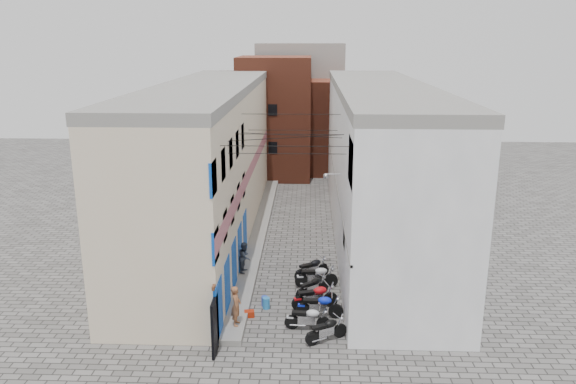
# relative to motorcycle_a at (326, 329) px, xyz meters

# --- Properties ---
(ground) EXTENTS (90.00, 90.00, 0.00)m
(ground) POSITION_rel_motorcycle_a_xyz_m (-1.69, -0.55, -0.54)
(ground) COLOR #575452
(ground) RESTS_ON ground
(plinth) EXTENTS (0.90, 26.00, 0.25)m
(plinth) POSITION_rel_motorcycle_a_xyz_m (-3.74, 12.45, -0.41)
(plinth) COLOR gray
(plinth) RESTS_ON ground
(building_left) EXTENTS (5.10, 27.00, 9.00)m
(building_left) POSITION_rel_motorcycle_a_xyz_m (-6.67, 12.39, 3.96)
(building_left) COLOR beige
(building_left) RESTS_ON ground
(building_right) EXTENTS (5.94, 26.00, 9.00)m
(building_right) POSITION_rel_motorcycle_a_xyz_m (3.31, 12.44, 3.97)
(building_right) COLOR silver
(building_right) RESTS_ON ground
(building_far_brick_left) EXTENTS (6.00, 6.00, 10.00)m
(building_far_brick_left) POSITION_rel_motorcycle_a_xyz_m (-3.69, 27.45, 4.46)
(building_far_brick_left) COLOR brown
(building_far_brick_left) RESTS_ON ground
(building_far_brick_right) EXTENTS (5.00, 6.00, 8.00)m
(building_far_brick_right) POSITION_rel_motorcycle_a_xyz_m (1.31, 29.45, 3.46)
(building_far_brick_right) COLOR brown
(building_far_brick_right) RESTS_ON ground
(building_far_concrete) EXTENTS (8.00, 5.00, 11.00)m
(building_far_concrete) POSITION_rel_motorcycle_a_xyz_m (-1.69, 33.45, 4.96)
(building_far_concrete) COLOR gray
(building_far_concrete) RESTS_ON ground
(far_shopfront) EXTENTS (2.00, 0.30, 2.40)m
(far_shopfront) POSITION_rel_motorcycle_a_xyz_m (-1.69, 24.65, 0.66)
(far_shopfront) COLOR black
(far_shopfront) RESTS_ON ground
(overhead_wires) EXTENTS (5.80, 13.02, 1.32)m
(overhead_wires) POSITION_rel_motorcycle_a_xyz_m (-1.69, 7.09, 6.59)
(overhead_wires) COLOR black
(overhead_wires) RESTS_ON ground
(motorcycle_a) EXTENTS (1.90, 1.43, 1.08)m
(motorcycle_a) POSITION_rel_motorcycle_a_xyz_m (0.00, 0.00, 0.00)
(motorcycle_a) COLOR black
(motorcycle_a) RESTS_ON ground
(motorcycle_b) EXTENTS (1.94, 0.76, 1.10)m
(motorcycle_b) POSITION_rel_motorcycle_a_xyz_m (-0.74, 0.88, 0.01)
(motorcycle_b) COLOR silver
(motorcycle_b) RESTS_ON ground
(motorcycle_c) EXTENTS (2.05, 0.69, 1.18)m
(motorcycle_c) POSITION_rel_motorcycle_a_xyz_m (-0.24, 1.92, 0.05)
(motorcycle_c) COLOR #0E27DB
(motorcycle_c) RESTS_ON ground
(motorcycle_d) EXTENTS (2.23, 1.31, 1.23)m
(motorcycle_d) POSITION_rel_motorcycle_a_xyz_m (-0.43, 2.74, 0.08)
(motorcycle_d) COLOR red
(motorcycle_d) RESTS_ON ground
(motorcycle_e) EXTENTS (1.79, 1.58, 1.06)m
(motorcycle_e) POSITION_rel_motorcycle_a_xyz_m (-0.55, 3.90, -0.01)
(motorcycle_e) COLOR black
(motorcycle_e) RESTS_ON ground
(motorcycle_f) EXTENTS (2.11, 0.84, 1.19)m
(motorcycle_f) POSITION_rel_motorcycle_a_xyz_m (-0.34, 4.96, 0.06)
(motorcycle_f) COLOR #B2B3B8
(motorcycle_f) RESTS_ON ground
(motorcycle_g) EXTENTS (2.01, 1.65, 1.16)m
(motorcycle_g) POSITION_rel_motorcycle_a_xyz_m (-0.55, 5.93, 0.04)
(motorcycle_g) COLOR black
(motorcycle_g) RESTS_ON ground
(person_a) EXTENTS (0.40, 0.61, 1.68)m
(person_a) POSITION_rel_motorcycle_a_xyz_m (-3.63, 0.74, 0.55)
(person_a) COLOR #995B37
(person_a) RESTS_ON plinth
(person_b) EXTENTS (0.70, 0.83, 1.54)m
(person_b) POSITION_rel_motorcycle_a_xyz_m (-3.89, 6.07, 0.48)
(person_b) COLOR #2F3747
(person_b) RESTS_ON plinth
(water_jug_near) EXTENTS (0.38, 0.38, 0.50)m
(water_jug_near) POSITION_rel_motorcycle_a_xyz_m (-2.57, 2.67, -0.29)
(water_jug_near) COLOR #2880CA
(water_jug_near) RESTS_ON ground
(water_jug_far) EXTENTS (0.33, 0.33, 0.44)m
(water_jug_far) POSITION_rel_motorcycle_a_xyz_m (-2.66, 2.93, -0.32)
(water_jug_far) COLOR blue
(water_jug_far) RESTS_ON ground
(red_crate) EXTENTS (0.46, 0.37, 0.26)m
(red_crate) POSITION_rel_motorcycle_a_xyz_m (-3.24, 1.89, -0.41)
(red_crate) COLOR #9F230B
(red_crate) RESTS_ON ground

